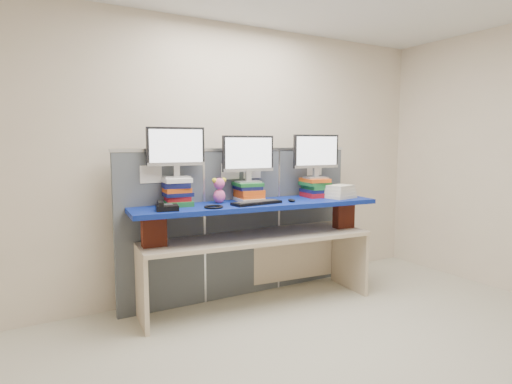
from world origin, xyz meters
TOP-DOWN VIEW (x-y plane):
  - room at (0.00, 0.00)m, footprint 5.00×4.00m
  - cubicle_partition at (-0.00, 1.78)m, footprint 2.60×0.06m
  - desk at (-0.01, 1.47)m, footprint 2.32×0.88m
  - brick_pier_left at (-1.00, 1.52)m, footprint 0.21×0.13m
  - brick_pier_right at (0.97, 1.33)m, footprint 0.21×0.13m
  - blue_board at (-0.01, 1.47)m, footprint 2.45×0.83m
  - book_stack_left at (-0.74, 1.67)m, footprint 0.28×0.33m
  - book_stack_center at (-0.03, 1.60)m, footprint 0.28×0.33m
  - book_stack_right at (0.74, 1.52)m, footprint 0.28×0.33m
  - monitor_left at (-0.74, 1.67)m, footprint 0.53×0.17m
  - monitor_center at (-0.03, 1.60)m, footprint 0.53×0.17m
  - monitor_right at (0.74, 1.52)m, footprint 0.53×0.17m
  - keyboard at (-0.07, 1.36)m, footprint 0.50×0.21m
  - mouse at (0.30, 1.32)m, footprint 0.07×0.11m
  - desk_phone at (-0.92, 1.42)m, footprint 0.21×0.20m
  - headset at (-0.51, 1.36)m, footprint 0.18×0.18m
  - plush_toy at (-0.34, 1.60)m, footprint 0.14×0.11m
  - binder_stack at (0.90, 1.32)m, footprint 0.32×0.27m

SIDE VIEW (x-z plane):
  - desk at x=-0.01m, z-range 0.21..0.89m
  - cubicle_partition at x=0.00m, z-range 0.00..1.53m
  - brick_pier_left at x=-1.00m, z-range 0.69..0.97m
  - brick_pier_right at x=0.97m, z-range 0.69..0.97m
  - blue_board at x=-0.01m, z-range 0.97..1.01m
  - headset at x=-0.51m, z-range 1.01..1.03m
  - keyboard at x=-0.07m, z-range 1.01..1.04m
  - mouse at x=0.30m, z-range 1.01..1.04m
  - desk_phone at x=-0.92m, z-range 1.00..1.08m
  - binder_stack at x=0.90m, z-range 1.01..1.14m
  - book_stack_center at x=-0.03m, z-range 1.01..1.19m
  - book_stack_right at x=0.74m, z-range 1.01..1.21m
  - plush_toy at x=-0.34m, z-range 1.01..1.26m
  - book_stack_left at x=-0.74m, z-range 1.01..1.27m
  - room at x=0.00m, z-range 0.00..2.80m
  - monitor_center at x=-0.03m, z-range 1.22..1.68m
  - monitor_right at x=0.74m, z-range 1.24..1.70m
  - monitor_left at x=-0.74m, z-range 1.30..1.75m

